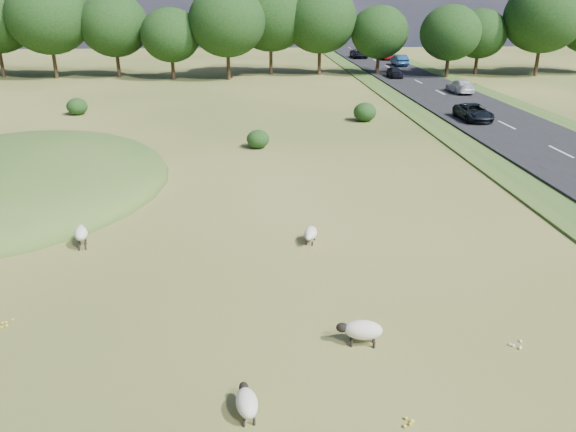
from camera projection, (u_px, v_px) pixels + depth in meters
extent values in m
plane|color=#3D4E18|center=(243.00, 145.00, 37.87)|extent=(160.00, 160.00, 0.00)
ellipsoid|color=#33561E|center=(15.00, 185.00, 29.71)|extent=(16.00, 20.00, 4.00)
cube|color=black|center=(477.00, 112.00, 48.32)|extent=(8.00, 150.00, 0.25)
cylinder|color=black|center=(1.00, 60.00, 70.02)|extent=(0.44, 0.44, 4.21)
cylinder|color=black|center=(54.00, 61.00, 68.78)|extent=(0.44, 0.44, 4.18)
ellipsoid|color=black|center=(48.00, 17.00, 66.93)|extent=(9.75, 9.75, 8.78)
cylinder|color=black|center=(118.00, 62.00, 69.98)|extent=(0.44, 0.44, 3.61)
ellipsoid|color=black|center=(114.00, 25.00, 68.39)|extent=(8.41, 8.41, 7.57)
cylinder|color=black|center=(173.00, 67.00, 67.90)|extent=(0.44, 0.44, 3.02)
ellipsoid|color=black|center=(171.00, 35.00, 66.56)|extent=(7.04, 7.04, 6.34)
cylinder|color=black|center=(228.00, 63.00, 67.72)|extent=(0.44, 0.44, 3.90)
ellipsoid|color=black|center=(227.00, 22.00, 66.00)|extent=(9.09, 9.09, 8.18)
cylinder|color=black|center=(271.00, 58.00, 72.56)|extent=(0.44, 0.44, 4.22)
ellipsoid|color=black|center=(270.00, 15.00, 70.69)|extent=(9.85, 9.85, 8.86)
cylinder|color=black|center=(319.00, 59.00, 72.09)|extent=(0.44, 0.44, 3.94)
ellipsoid|color=black|center=(320.00, 19.00, 70.35)|extent=(9.20, 9.20, 8.28)
cylinder|color=black|center=(378.00, 63.00, 71.82)|extent=(0.44, 0.44, 3.09)
ellipsoid|color=black|center=(379.00, 32.00, 70.45)|extent=(7.20, 7.20, 6.48)
cylinder|color=black|center=(447.00, 65.00, 68.99)|extent=(0.44, 0.44, 3.12)
ellipsoid|color=black|center=(450.00, 33.00, 67.60)|extent=(7.29, 7.29, 6.56)
cylinder|color=black|center=(476.00, 63.00, 72.86)|extent=(0.44, 0.44, 2.93)
ellipsoid|color=black|center=(480.00, 34.00, 71.56)|extent=(6.84, 6.84, 6.16)
cylinder|color=black|center=(537.00, 59.00, 70.91)|extent=(0.44, 0.44, 4.16)
ellipsoid|color=black|center=(544.00, 17.00, 69.07)|extent=(9.71, 9.71, 8.74)
ellipsoid|color=black|center=(258.00, 139.00, 36.87)|extent=(1.49, 1.49, 1.22)
ellipsoid|color=black|center=(365.00, 112.00, 44.92)|extent=(1.83, 1.83, 1.49)
ellipsoid|color=black|center=(77.00, 106.00, 47.48)|extent=(1.72, 1.72, 1.41)
ellipsoid|color=beige|center=(81.00, 233.00, 22.07)|extent=(0.74, 1.06, 0.49)
ellipsoid|color=silver|center=(81.00, 228.00, 22.53)|extent=(0.31, 0.36, 0.25)
cylinder|color=black|center=(79.00, 241.00, 22.44)|extent=(0.07, 0.07, 0.35)
cylinder|color=black|center=(86.00, 240.00, 22.51)|extent=(0.07, 0.07, 0.35)
cylinder|color=black|center=(79.00, 246.00, 21.94)|extent=(0.07, 0.07, 0.35)
cylinder|color=black|center=(85.00, 246.00, 22.01)|extent=(0.07, 0.07, 0.35)
ellipsoid|color=beige|center=(363.00, 330.00, 15.86)|extent=(1.18, 0.75, 0.56)
ellipsoid|color=black|center=(342.00, 328.00, 15.90)|extent=(0.40, 0.32, 0.28)
cylinder|color=black|center=(351.00, 343.00, 15.90)|extent=(0.08, 0.08, 0.21)
cylinder|color=black|center=(351.00, 338.00, 16.16)|extent=(0.08, 0.08, 0.21)
cylinder|color=black|center=(374.00, 345.00, 15.84)|extent=(0.08, 0.08, 0.21)
cylinder|color=black|center=(374.00, 339.00, 16.09)|extent=(0.08, 0.08, 0.21)
ellipsoid|color=beige|center=(311.00, 233.00, 22.58)|extent=(0.74, 1.04, 0.48)
ellipsoid|color=silver|center=(308.00, 237.00, 22.10)|extent=(0.30, 0.36, 0.24)
cylinder|color=black|center=(312.00, 244.00, 22.42)|extent=(0.07, 0.07, 0.18)
cylinder|color=black|center=(306.00, 243.00, 22.47)|extent=(0.07, 0.07, 0.18)
cylinder|color=black|center=(314.00, 238.00, 22.92)|extent=(0.07, 0.07, 0.18)
cylinder|color=black|center=(309.00, 238.00, 22.97)|extent=(0.07, 0.07, 0.18)
ellipsoid|color=beige|center=(247.00, 403.00, 13.09)|extent=(0.64, 1.02, 0.49)
ellipsoid|color=black|center=(244.00, 388.00, 13.55)|extent=(0.28, 0.34, 0.25)
cylinder|color=black|center=(241.00, 407.00, 13.44)|extent=(0.07, 0.07, 0.18)
cylinder|color=black|center=(250.00, 406.00, 13.49)|extent=(0.07, 0.07, 0.18)
cylinder|color=black|center=(244.00, 423.00, 12.93)|extent=(0.07, 0.07, 0.18)
cylinder|color=black|center=(254.00, 422.00, 12.98)|extent=(0.07, 0.07, 0.18)
imported|color=navy|center=(400.00, 60.00, 80.21)|extent=(1.62, 4.64, 1.53)
imported|color=black|center=(359.00, 54.00, 90.54)|extent=(2.30, 5.00, 1.39)
imported|color=black|center=(395.00, 72.00, 68.19)|extent=(1.47, 3.65, 1.24)
imported|color=black|center=(474.00, 112.00, 44.23)|extent=(2.07, 4.48, 1.25)
imported|color=silver|center=(460.00, 86.00, 57.13)|extent=(1.84, 4.52, 1.31)
imported|color=maroon|center=(386.00, 55.00, 88.19)|extent=(1.75, 4.31, 1.25)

